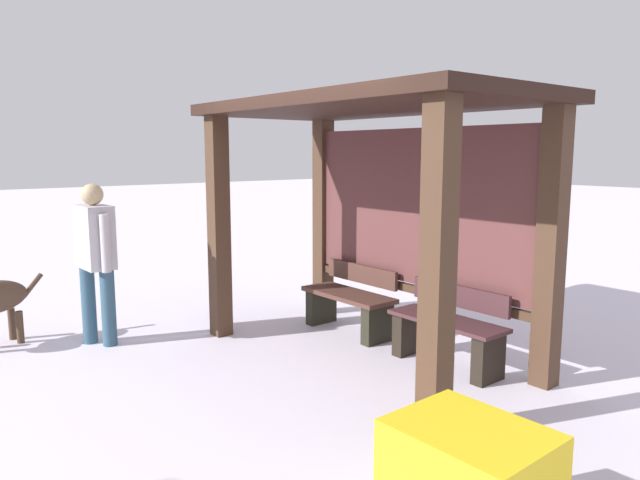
# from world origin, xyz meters

# --- Properties ---
(ground_plane) EXTENTS (60.00, 60.00, 0.00)m
(ground_plane) POSITION_xyz_m (0.00, 0.00, 0.00)
(ground_plane) COLOR silver
(bus_shelter) EXTENTS (3.27, 1.77, 2.40)m
(bus_shelter) POSITION_xyz_m (0.00, 0.19, 1.79)
(bus_shelter) COLOR #462F20
(bus_shelter) RESTS_ON ground
(bench_left_inside) EXTENTS (1.11, 0.42, 0.72)m
(bench_left_inside) POSITION_xyz_m (-0.66, 0.42, 0.33)
(bench_left_inside) COLOR #4B2E26
(bench_left_inside) RESTS_ON ground
(bench_center_inside) EXTENTS (1.11, 0.38, 0.73)m
(bench_center_inside) POSITION_xyz_m (0.66, 0.42, 0.33)
(bench_center_inside) COLOR #432629
(bench_center_inside) RESTS_ON ground
(person_walking) EXTENTS (0.66, 0.27, 1.62)m
(person_walking) POSITION_xyz_m (-1.95, -1.81, 0.95)
(person_walking) COLOR #B9B3BB
(person_walking) RESTS_ON ground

